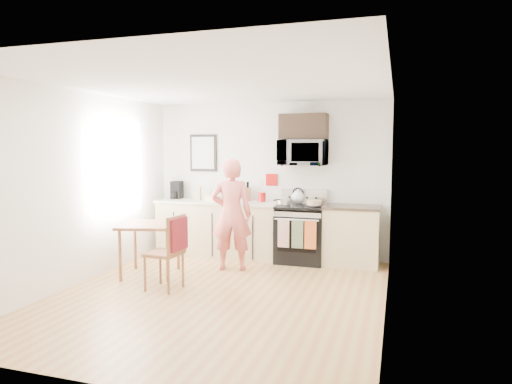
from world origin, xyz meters
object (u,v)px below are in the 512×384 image
(microwave, at_px, (303,153))
(chair, at_px, (173,242))
(range, at_px, (301,235))
(dining_table, at_px, (150,230))
(person, at_px, (231,214))
(cake, at_px, (314,203))

(microwave, distance_m, chair, 2.68)
(range, height_order, microwave, microwave)
(dining_table, bearing_deg, person, 31.99)
(range, xyz_separation_m, cake, (0.22, -0.06, 0.53))
(microwave, bearing_deg, chair, -121.26)
(range, xyz_separation_m, dining_table, (-1.92, -1.41, 0.23))
(microwave, distance_m, cake, 0.84)
(microwave, relative_size, cake, 2.71)
(range, height_order, chair, range)
(microwave, xyz_separation_m, chair, (-1.26, -2.07, -1.13))
(chair, relative_size, cake, 3.49)
(cake, bearing_deg, range, 165.80)
(range, relative_size, chair, 1.19)
(person, bearing_deg, dining_table, 18.38)
(person, distance_m, chair, 1.26)
(range, relative_size, person, 0.69)
(range, height_order, person, person)
(dining_table, bearing_deg, range, 36.30)
(range, xyz_separation_m, microwave, (-0.00, 0.10, 1.32))
(microwave, distance_m, person, 1.56)
(microwave, xyz_separation_m, person, (-0.90, -0.88, -0.92))
(range, relative_size, dining_table, 1.36)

